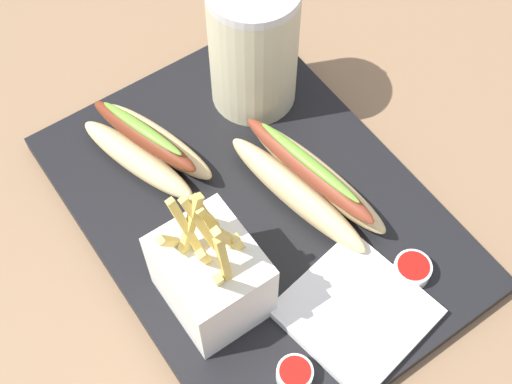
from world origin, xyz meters
TOP-DOWN VIEW (x-y plane):
  - ground_plane at (0.00, 0.00)m, footprint 2.40×2.40m
  - food_tray at (0.00, 0.00)m, footprint 0.44×0.32m
  - soda_cup at (0.13, -0.08)m, footprint 0.10×0.10m
  - fries_basket at (-0.06, 0.09)m, footprint 0.10×0.08m
  - hot_dog_1 at (-0.02, -0.05)m, footprint 0.20×0.09m
  - hot_dog_2 at (0.12, 0.06)m, footprint 0.17×0.10m
  - ketchup_cup_1 at (-0.15, -0.08)m, footprint 0.04×0.04m
  - ketchup_cup_2 at (-0.17, 0.07)m, footprint 0.03×0.03m
  - napkin_stack at (-0.15, -0.01)m, footprint 0.14×0.14m

SIDE VIEW (x-z plane):
  - ground_plane at x=0.00m, z-range -0.02..0.00m
  - food_tray at x=0.00m, z-range 0.00..0.02m
  - napkin_stack at x=-0.15m, z-range 0.02..0.03m
  - ketchup_cup_2 at x=-0.17m, z-range 0.02..0.04m
  - ketchup_cup_1 at x=-0.15m, z-range 0.02..0.04m
  - hot_dog_2 at x=0.12m, z-range 0.01..0.07m
  - hot_dog_1 at x=-0.02m, z-range 0.01..0.08m
  - fries_basket at x=-0.06m, z-range -0.01..0.15m
  - soda_cup at x=0.13m, z-range -0.01..0.21m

